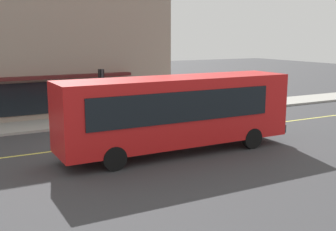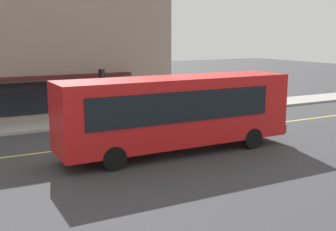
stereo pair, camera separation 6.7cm
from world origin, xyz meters
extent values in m
plane|color=#38383A|center=(0.00, 0.00, 0.00)|extent=(120.00, 120.00, 0.00)
cube|color=#9E9B93|center=(0.00, 5.80, 0.07)|extent=(80.00, 3.05, 0.15)
cube|color=#D8D14C|center=(0.00, 0.00, 0.00)|extent=(36.00, 0.16, 0.01)
cube|color=#4C1919|center=(-3.66, 7.08, 2.80)|extent=(15.77, 0.70, 0.20)
cube|color=black|center=(-3.66, 7.30, 1.50)|extent=(13.52, 0.08, 2.00)
cube|color=red|center=(2.32, -2.88, 2.00)|extent=(11.01, 2.53, 3.00)
cube|color=black|center=(7.77, -2.86, 2.36)|extent=(0.13, 2.10, 1.80)
cube|color=black|center=(2.02, -1.61, 2.36)|extent=(8.80, 0.08, 1.32)
cube|color=black|center=(2.03, -4.15, 2.36)|extent=(8.80, 0.08, 1.32)
cube|color=#0CF259|center=(7.84, -2.86, 3.25)|extent=(0.08, 1.90, 0.36)
cube|color=#2D2D33|center=(7.87, -2.86, 0.75)|extent=(0.17, 2.40, 0.40)
cylinder|color=black|center=(5.84, -1.74, 0.50)|extent=(1.00, 0.30, 1.00)
cylinder|color=black|center=(5.85, -4.00, 0.50)|extent=(1.00, 0.30, 1.00)
cylinder|color=black|center=(-1.20, -1.76, 0.50)|extent=(1.00, 0.30, 1.00)
cylinder|color=black|center=(-1.19, -4.02, 0.50)|extent=(1.00, 0.30, 1.00)
cylinder|color=#2D2D33|center=(1.49, 4.73, 1.75)|extent=(0.12, 0.12, 3.20)
cube|color=black|center=(1.49, 4.93, 2.90)|extent=(0.30, 0.30, 0.90)
sphere|color=red|center=(1.49, 5.10, 3.17)|extent=(0.18, 0.18, 0.18)
sphere|color=orange|center=(1.49, 5.10, 2.90)|extent=(0.18, 0.18, 0.18)
sphere|color=green|center=(1.49, 5.10, 2.63)|extent=(0.18, 0.18, 0.18)
cylinder|color=black|center=(9.10, 5.82, 0.53)|extent=(0.18, 0.18, 0.76)
cylinder|color=#33388C|center=(9.10, 5.82, 1.22)|extent=(0.34, 0.34, 0.60)
sphere|color=tan|center=(9.10, 5.82, 1.63)|extent=(0.21, 0.21, 0.21)
camera|label=1|loc=(-7.01, -19.33, 5.35)|focal=44.99mm
camera|label=2|loc=(-6.95, -19.36, 5.35)|focal=44.99mm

